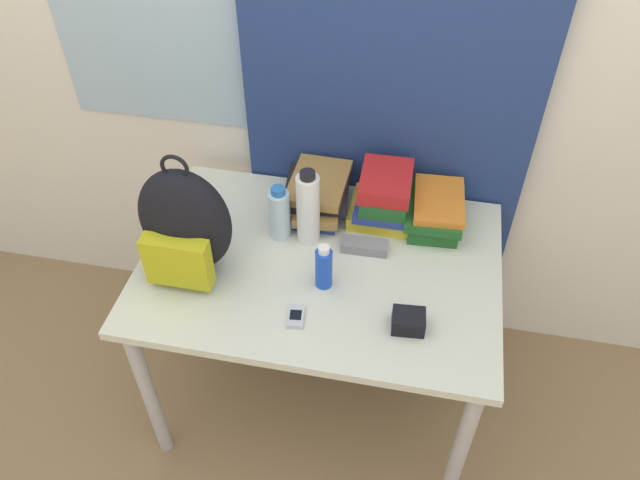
% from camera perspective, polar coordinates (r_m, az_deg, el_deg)
% --- Properties ---
extents(wall_back, '(6.00, 0.06, 2.50)m').
position_cam_1_polar(wall_back, '(2.08, 2.63, 17.70)').
color(wall_back, silver).
rests_on(wall_back, ground_plane).
extents(curtain_blue, '(0.97, 0.04, 2.50)m').
position_cam_1_polar(curtain_blue, '(2.01, 6.67, 16.55)').
color(curtain_blue, navy).
rests_on(curtain_blue, ground_plane).
extents(desk, '(1.14, 0.80, 0.74)m').
position_cam_1_polar(desk, '(2.06, 0.00, -3.80)').
color(desk, beige).
rests_on(desk, ground_plane).
extents(backpack, '(0.28, 0.21, 0.43)m').
position_cam_1_polar(backpack, '(1.90, -12.28, 1.36)').
color(backpack, black).
rests_on(backpack, desk).
extents(book_stack_left, '(0.24, 0.29, 0.13)m').
position_cam_1_polar(book_stack_left, '(2.14, -0.14, 4.24)').
color(book_stack_left, navy).
rests_on(book_stack_left, desk).
extents(book_stack_center, '(0.23, 0.23, 0.18)m').
position_cam_1_polar(book_stack_center, '(2.11, 5.96, 3.87)').
color(book_stack_center, yellow).
rests_on(book_stack_center, desk).
extents(book_stack_right, '(0.19, 0.26, 0.11)m').
position_cam_1_polar(book_stack_right, '(2.12, 10.47, 2.59)').
color(book_stack_right, '#1E5623').
rests_on(book_stack_right, desk).
extents(water_bottle, '(0.07, 0.07, 0.20)m').
position_cam_1_polar(water_bottle, '(2.03, -3.73, 2.44)').
color(water_bottle, silver).
rests_on(water_bottle, desk).
extents(sports_bottle, '(0.07, 0.07, 0.28)m').
position_cam_1_polar(sports_bottle, '(1.98, -1.10, 2.92)').
color(sports_bottle, white).
rests_on(sports_bottle, desk).
extents(sunscreen_bottle, '(0.05, 0.05, 0.16)m').
position_cam_1_polar(sunscreen_bottle, '(1.88, 0.35, -2.52)').
color(sunscreen_bottle, blue).
rests_on(sunscreen_bottle, desk).
extents(cell_phone, '(0.06, 0.09, 0.02)m').
position_cam_1_polar(cell_phone, '(1.84, -2.23, -7.02)').
color(cell_phone, '#B7BCC6').
rests_on(cell_phone, desk).
extents(sunglasses_case, '(0.15, 0.06, 0.04)m').
position_cam_1_polar(sunglasses_case, '(2.02, 4.08, -0.57)').
color(sunglasses_case, gray).
rests_on(sunglasses_case, desk).
extents(camera_pouch, '(0.10, 0.08, 0.06)m').
position_cam_1_polar(camera_pouch, '(1.82, 8.09, -7.36)').
color(camera_pouch, black).
rests_on(camera_pouch, desk).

